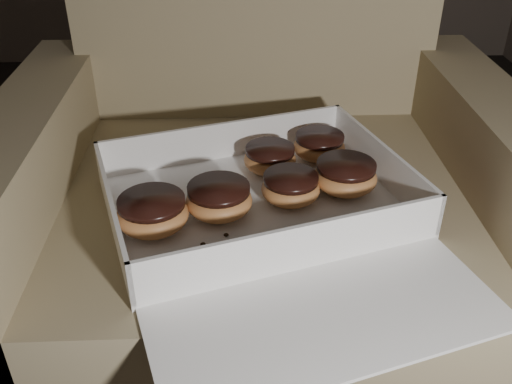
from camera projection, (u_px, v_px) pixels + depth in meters
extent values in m
cube|color=#96835F|center=(263.00, 273.00, 1.01)|extent=(0.66, 0.66, 0.38)
cube|color=#96835F|center=(52.00, 250.00, 0.96)|extent=(0.11, 0.66, 0.51)
cube|color=#96835F|center=(469.00, 239.00, 0.98)|extent=(0.11, 0.66, 0.51)
cube|color=white|center=(256.00, 206.00, 0.83)|extent=(0.49, 0.42, 0.01)
cube|color=white|center=(225.00, 140.00, 0.94)|extent=(0.40, 0.13, 0.06)
cube|color=white|center=(298.00, 247.00, 0.69)|extent=(0.40, 0.13, 0.06)
cube|color=white|center=(112.00, 213.00, 0.76)|extent=(0.10, 0.30, 0.06)
cube|color=white|center=(381.00, 162.00, 0.87)|extent=(0.10, 0.30, 0.06)
cube|color=#BF4D5F|center=(383.00, 162.00, 0.87)|extent=(0.09, 0.29, 0.05)
cube|color=white|center=(328.00, 318.00, 0.64)|extent=(0.44, 0.29, 0.01)
ellipsoid|color=#E79550|center=(153.00, 215.00, 0.77)|extent=(0.10, 0.10, 0.05)
cylinder|color=black|center=(151.00, 202.00, 0.76)|extent=(0.09, 0.09, 0.01)
ellipsoid|color=#E79550|center=(345.00, 177.00, 0.85)|extent=(0.09, 0.09, 0.05)
cylinder|color=black|center=(346.00, 166.00, 0.84)|extent=(0.09, 0.09, 0.01)
ellipsoid|color=#E79550|center=(270.00, 160.00, 0.90)|extent=(0.08, 0.08, 0.04)
cylinder|color=black|center=(270.00, 150.00, 0.89)|extent=(0.08, 0.08, 0.01)
ellipsoid|color=#E79550|center=(290.00, 189.00, 0.83)|extent=(0.09, 0.09, 0.04)
cylinder|color=black|center=(291.00, 178.00, 0.82)|extent=(0.08, 0.08, 0.01)
ellipsoid|color=#E79550|center=(319.00, 147.00, 0.94)|extent=(0.09, 0.09, 0.04)
cylinder|color=black|center=(320.00, 137.00, 0.93)|extent=(0.08, 0.08, 0.01)
ellipsoid|color=#E79550|center=(219.00, 201.00, 0.80)|extent=(0.09, 0.09, 0.05)
cylinder|color=black|center=(219.00, 189.00, 0.79)|extent=(0.09, 0.09, 0.01)
ellipsoid|color=black|center=(336.00, 196.00, 0.84)|extent=(0.01, 0.01, 0.00)
ellipsoid|color=black|center=(203.00, 244.00, 0.75)|extent=(0.01, 0.01, 0.00)
ellipsoid|color=black|center=(240.00, 263.00, 0.71)|extent=(0.01, 0.01, 0.00)
ellipsoid|color=black|center=(226.00, 235.00, 0.76)|extent=(0.01, 0.01, 0.00)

